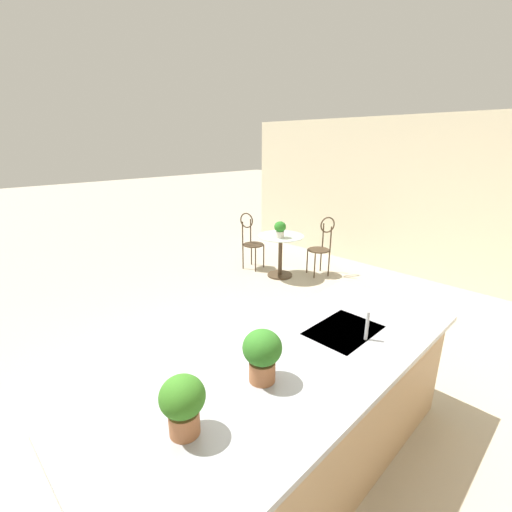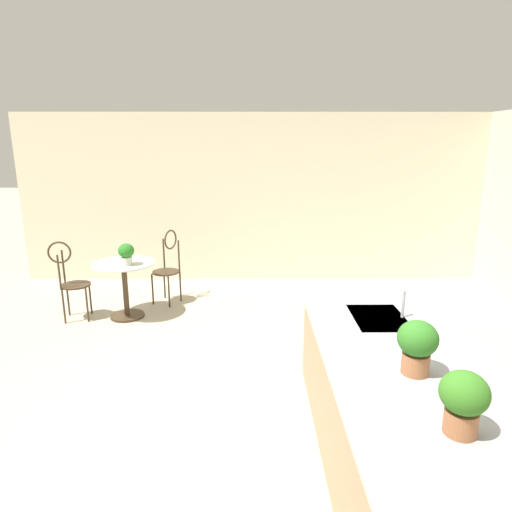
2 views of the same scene
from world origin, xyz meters
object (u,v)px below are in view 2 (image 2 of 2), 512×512
(potted_plant_counter_far, at_px, (463,399))
(potted_plant_counter_near, at_px, (417,344))
(chair_near_window, at_px, (168,263))
(potted_plant_on_table, at_px, (126,253))
(bistro_table, at_px, (125,285))
(chair_by_island, at_px, (70,277))

(potted_plant_counter_far, xyz_separation_m, potted_plant_counter_near, (-0.55, -0.01, 0.01))
(chair_near_window, distance_m, potted_plant_on_table, 0.86)
(potted_plant_on_table, xyz_separation_m, potted_plant_counter_near, (3.01, 2.53, 0.21))
(potted_plant_counter_near, bearing_deg, potted_plant_counter_far, 1.25)
(bistro_table, xyz_separation_m, potted_plant_counter_far, (3.68, 2.63, 0.65))
(bistro_table, xyz_separation_m, potted_plant_counter_near, (3.13, 2.61, 0.66))
(chair_near_window, bearing_deg, chair_by_island, -60.06)
(bistro_table, bearing_deg, potted_plant_counter_far, 35.53)
(chair_near_window, distance_m, chair_by_island, 1.30)
(bistro_table, relative_size, potted_plant_counter_near, 2.45)
(potted_plant_counter_far, relative_size, potted_plant_counter_near, 0.95)
(bistro_table, distance_m, chair_by_island, 0.69)
(bistro_table, relative_size, chair_by_island, 0.77)
(potted_plant_counter_near, bearing_deg, chair_by_island, -132.93)
(chair_by_island, bearing_deg, potted_plant_counter_far, 42.44)
(potted_plant_counter_far, height_order, potted_plant_counter_near, potted_plant_counter_near)
(chair_by_island, relative_size, potted_plant_counter_near, 3.19)
(chair_near_window, xyz_separation_m, chair_by_island, (0.65, -1.13, 0.00))
(chair_by_island, distance_m, potted_plant_counter_near, 4.53)
(potted_plant_counter_far, distance_m, potted_plant_counter_near, 0.55)
(chair_by_island, distance_m, potted_plant_on_table, 0.83)
(chair_by_island, bearing_deg, bistro_table, 95.56)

